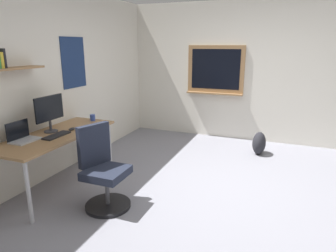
# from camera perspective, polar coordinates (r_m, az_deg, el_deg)

# --- Properties ---
(ground_plane) EXTENTS (5.20, 5.20, 0.00)m
(ground_plane) POSITION_cam_1_polar(r_m,az_deg,el_deg) (3.90, 10.82, -12.67)
(ground_plane) COLOR gray
(ground_plane) RESTS_ON ground
(wall_back) EXTENTS (5.00, 0.30, 2.60)m
(wall_back) POSITION_cam_1_polar(r_m,az_deg,el_deg) (4.58, -20.17, 8.00)
(wall_back) COLOR silver
(wall_back) RESTS_ON ground
(wall_right) EXTENTS (0.22, 5.00, 2.60)m
(wall_right) POSITION_cam_1_polar(r_m,az_deg,el_deg) (5.91, 15.86, 9.76)
(wall_right) COLOR silver
(wall_right) RESTS_ON ground
(desk) EXTENTS (1.65, 0.67, 0.73)m
(desk) POSITION_cam_1_polar(r_m,az_deg,el_deg) (4.00, -20.49, -2.27)
(desk) COLOR #997047
(desk) RESTS_ON ground
(office_chair) EXTENTS (0.53, 0.55, 0.95)m
(office_chair) POSITION_cam_1_polar(r_m,az_deg,el_deg) (3.50, -12.32, -8.68)
(office_chair) COLOR black
(office_chair) RESTS_ON ground
(laptop) EXTENTS (0.31, 0.21, 0.23)m
(laptop) POSITION_cam_1_polar(r_m,az_deg,el_deg) (3.83, -26.08, -1.77)
(laptop) COLOR #ADAFB5
(laptop) RESTS_ON desk
(monitor_primary) EXTENTS (0.46, 0.17, 0.46)m
(monitor_primary) POSITION_cam_1_polar(r_m,az_deg,el_deg) (4.02, -21.70, 2.65)
(monitor_primary) COLOR #38383D
(monitor_primary) RESTS_ON desk
(keyboard) EXTENTS (0.37, 0.13, 0.02)m
(keyboard) POSITION_cam_1_polar(r_m,az_deg,el_deg) (3.87, -20.47, -1.69)
(keyboard) COLOR black
(keyboard) RESTS_ON desk
(computer_mouse) EXTENTS (0.10, 0.06, 0.03)m
(computer_mouse) POSITION_cam_1_polar(r_m,az_deg,el_deg) (4.07, -17.89, -0.55)
(computer_mouse) COLOR #262628
(computer_mouse) RESTS_ON desk
(coffee_mug) EXTENTS (0.08, 0.08, 0.09)m
(coffee_mug) POSITION_cam_1_polar(r_m,az_deg,el_deg) (4.49, -14.20, 1.57)
(coffee_mug) COLOR #334CA5
(coffee_mug) RESTS_ON desk
(backpack) EXTENTS (0.32, 0.22, 0.39)m
(backpack) POSITION_cam_1_polar(r_m,az_deg,el_deg) (5.31, 16.98, -3.14)
(backpack) COLOR #232328
(backpack) RESTS_ON ground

